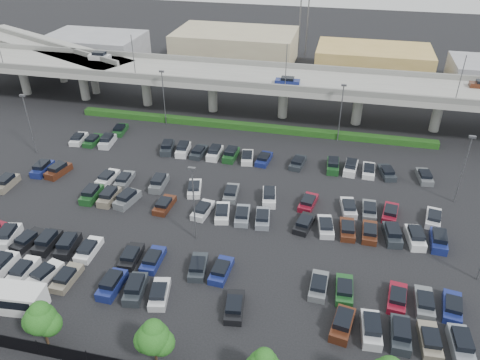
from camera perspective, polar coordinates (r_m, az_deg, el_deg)
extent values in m
plane|color=black|center=(65.69, -3.28, -2.89)|extent=(280.00, 280.00, 0.00)
cube|color=gray|center=(90.48, 2.19, 12.19)|extent=(150.00, 13.00, 1.10)
cube|color=#60605B|center=(84.35, 1.37, 11.51)|extent=(150.00, 0.50, 1.00)
cube|color=#60605B|center=(96.00, 2.93, 13.96)|extent=(150.00, 0.50, 1.00)
cylinder|color=gray|center=(112.43, -24.84, 11.12)|extent=(1.80, 1.80, 6.70)
cube|color=#60605B|center=(111.53, -25.20, 12.62)|extent=(2.60, 9.75, 0.50)
cylinder|color=gray|center=(104.72, -18.55, 11.04)|extent=(1.80, 1.80, 6.70)
cube|color=#60605B|center=(103.76, -18.84, 12.66)|extent=(2.60, 9.75, 0.50)
cylinder|color=gray|center=(98.42, -11.36, 10.79)|extent=(1.80, 1.80, 6.70)
cube|color=#60605B|center=(97.39, -11.56, 12.53)|extent=(2.60, 9.75, 0.50)
cylinder|color=gray|center=(93.79, -3.35, 10.33)|extent=(1.80, 1.80, 6.70)
cube|color=#60605B|center=(92.72, -3.41, 12.14)|extent=(2.60, 9.75, 0.50)
cylinder|color=gray|center=(91.11, 5.27, 9.60)|extent=(1.80, 1.80, 6.70)
cube|color=#60605B|center=(90.00, 5.37, 11.46)|extent=(2.60, 9.75, 0.50)
cylinder|color=gray|center=(90.53, 14.16, 8.62)|extent=(1.80, 1.80, 6.70)
cube|color=#60605B|center=(89.41, 14.42, 10.48)|extent=(2.60, 9.75, 0.50)
cylinder|color=gray|center=(92.10, 22.91, 7.45)|extent=(1.80, 1.80, 6.70)
cube|color=#60605B|center=(91.00, 23.31, 9.26)|extent=(2.60, 9.75, 0.50)
cube|color=white|center=(104.23, -16.73, 14.15)|extent=(4.40, 1.82, 1.05)
cube|color=black|center=(104.01, -16.80, 14.58)|extent=(2.60, 1.60, 0.65)
cube|color=navy|center=(86.50, 5.80, 11.81)|extent=(4.40, 1.82, 0.82)
cube|color=black|center=(86.30, 5.82, 12.20)|extent=(2.30, 1.60, 0.50)
cylinder|color=#54555A|center=(90.15, -12.86, 14.42)|extent=(0.14, 0.14, 8.00)
cylinder|color=#54555A|center=(82.44, 5.63, 13.47)|extent=(0.14, 0.14, 8.00)
cylinder|color=#54555A|center=(83.88, 25.28, 10.97)|extent=(0.14, 0.14, 8.00)
cube|color=gray|center=(120.41, -22.67, 14.77)|extent=(50.93, 30.13, 1.10)
cube|color=#60605B|center=(120.15, -22.77, 15.25)|extent=(47.34, 22.43, 1.00)
cylinder|color=gray|center=(137.71, -26.62, 14.05)|extent=(1.60, 1.60, 6.70)
cylinder|color=gray|center=(127.34, -24.01, 13.44)|extent=(1.60, 1.60, 6.70)
cylinder|color=gray|center=(117.28, -20.96, 12.69)|extent=(1.60, 1.60, 6.70)
cylinder|color=gray|center=(107.61, -17.37, 11.76)|extent=(1.60, 1.60, 6.70)
cube|color=#173B11|center=(86.61, 1.21, 6.52)|extent=(66.00, 1.60, 1.10)
cylinder|color=black|center=(49.77, -23.40, -18.27)|extent=(0.10, 0.10, 2.00)
cylinder|color=black|center=(47.48, -18.14, -19.92)|extent=(0.10, 0.10, 2.00)
cylinder|color=#332316|center=(50.43, -22.55, -17.24)|extent=(0.26, 0.26, 1.96)
sphere|color=#194A13|center=(48.76, -23.13, -15.35)|extent=(3.04, 3.04, 3.04)
sphere|color=#194A13|center=(48.84, -22.22, -15.92)|extent=(2.39, 2.39, 2.39)
sphere|color=#194A13|center=(49.25, -23.70, -15.49)|extent=(2.39, 2.39, 2.39)
sphere|color=#194A13|center=(48.21, -23.23, -14.54)|extent=(2.06, 2.06, 2.06)
cylinder|color=#332316|center=(46.20, -10.22, -20.35)|extent=(0.26, 0.26, 1.97)
sphere|color=#194A13|center=(44.35, -10.52, -18.41)|extent=(3.07, 3.07, 3.07)
sphere|color=#194A13|center=(44.61, -9.51, -18.98)|extent=(2.41, 2.41, 2.41)
sphere|color=#194A13|center=(44.75, -11.27, -18.59)|extent=(2.41, 2.41, 2.41)
sphere|color=#194A13|center=(43.75, -10.53, -17.57)|extent=(2.08, 2.08, 2.08)
sphere|color=#194A13|center=(41.75, 2.99, -20.92)|extent=(1.89, 1.89, 1.89)
cube|color=silver|center=(55.54, -26.53, -12.82)|extent=(8.15, 3.32, 2.32)
cube|color=black|center=(55.18, -26.67, -12.40)|extent=(7.06, 3.30, 1.05)
cube|color=silver|center=(54.71, -26.85, -11.83)|extent=(8.27, 3.44, 0.28)
cube|color=white|center=(61.02, -27.05, -9.35)|extent=(1.88, 4.43, 1.05)
cube|color=black|center=(60.53, -27.23, -8.76)|extent=(1.64, 2.62, 0.65)
cube|color=white|center=(59.52, -24.92, -10.00)|extent=(1.86, 4.41, 0.82)
cube|color=black|center=(59.02, -25.16, -9.65)|extent=(1.62, 2.31, 0.50)
cube|color=white|center=(58.04, -22.70, -10.58)|extent=(2.74, 4.69, 0.82)
cube|color=black|center=(57.53, -22.93, -10.23)|extent=(2.07, 2.59, 0.50)
cube|color=slate|center=(56.66, -20.35, -11.17)|extent=(1.91, 4.44, 0.82)
cube|color=black|center=(56.13, -20.58, -10.82)|extent=(1.65, 2.33, 0.50)
cube|color=navy|center=(54.12, -15.32, -12.28)|extent=(1.90, 4.43, 1.05)
cube|color=black|center=(53.57, -15.44, -11.64)|extent=(1.65, 2.63, 0.65)
cube|color=#252A30|center=(53.06, -12.61, -12.88)|extent=(2.47, 4.63, 1.05)
cube|color=black|center=(52.51, -12.71, -12.24)|extent=(1.98, 2.81, 0.65)
cube|color=silver|center=(52.21, -9.77, -13.56)|extent=(2.67, 4.68, 0.82)
cube|color=black|center=(51.65, -9.91, -13.21)|extent=(2.03, 2.58, 0.50)
cube|color=black|center=(50.22, -0.67, -15.24)|extent=(2.40, 4.61, 0.82)
cube|color=black|center=(49.63, -0.73, -14.90)|extent=(1.90, 2.50, 0.50)
cube|color=#472113|center=(49.53, 12.37, -16.87)|extent=(2.54, 4.64, 1.05)
cube|color=black|center=(48.93, 12.49, -16.23)|extent=(2.02, 2.83, 0.65)
cube|color=silver|center=(49.76, 15.67, -17.18)|extent=(2.11, 4.51, 1.05)
cube|color=black|center=(49.16, 15.81, -16.54)|extent=(1.77, 2.70, 0.65)
cube|color=#252A30|center=(50.13, 18.93, -17.43)|extent=(1.90, 4.43, 1.05)
cube|color=black|center=(49.54, 19.10, -16.79)|extent=(1.65, 2.63, 0.65)
cube|color=slate|center=(50.74, 22.12, -17.70)|extent=(2.03, 4.48, 0.82)
cube|color=black|center=(50.16, 22.29, -17.39)|extent=(1.71, 2.38, 0.50)
cube|color=slate|center=(51.33, 25.29, -17.75)|extent=(2.06, 4.49, 1.05)
cube|color=black|center=(50.75, 25.50, -17.13)|extent=(1.74, 2.68, 0.65)
cube|color=white|center=(65.48, -26.40, -6.19)|extent=(2.60, 4.66, 1.05)
cube|color=black|center=(65.03, -26.57, -5.62)|extent=(2.06, 2.85, 0.65)
cube|color=black|center=(63.97, -24.42, -6.72)|extent=(2.48, 4.63, 0.82)
cube|color=black|center=(63.49, -24.64, -6.37)|extent=(1.94, 2.52, 0.50)
cube|color=black|center=(62.41, -22.38, -7.09)|extent=(1.93, 4.44, 1.05)
cube|color=black|center=(61.93, -22.53, -6.49)|extent=(1.66, 2.64, 0.65)
cube|color=black|center=(61.00, -20.22, -7.56)|extent=(2.35, 4.59, 1.05)
cube|color=black|center=(60.51, -20.36, -6.95)|extent=(1.91, 2.78, 0.65)
cube|color=white|center=(59.75, -17.94, -8.12)|extent=(1.93, 4.44, 0.82)
cube|color=black|center=(59.24, -18.13, -7.76)|extent=(1.66, 2.34, 0.50)
cube|color=black|center=(57.43, -13.10, -9.09)|extent=(2.08, 4.50, 0.82)
cube|color=black|center=(56.89, -13.26, -8.73)|extent=(1.74, 2.39, 0.50)
cube|color=navy|center=(56.43, -10.54, -9.58)|extent=(1.90, 4.43, 0.82)
cube|color=black|center=(55.89, -10.68, -9.22)|extent=(1.64, 2.33, 0.50)
cube|color=#252A30|center=(54.80, -5.13, -10.55)|extent=(2.48, 4.63, 0.82)
cube|color=black|center=(54.24, -5.22, -10.19)|extent=(1.94, 2.52, 0.50)
cube|color=navy|center=(54.18, -2.30, -11.01)|extent=(2.07, 4.50, 0.82)
cube|color=black|center=(53.61, -2.37, -10.65)|extent=(1.73, 2.39, 0.50)
cube|color=#5C5F64|center=(53.05, 9.55, -12.66)|extent=(1.98, 4.46, 0.82)
cube|color=black|center=(52.47, 9.60, -12.31)|extent=(1.68, 2.36, 0.50)
cube|color=#1A491F|center=(53.12, 12.58, -12.99)|extent=(1.95, 4.45, 0.82)
cube|color=black|center=(52.54, 12.65, -12.65)|extent=(1.67, 2.35, 0.50)
cube|color=maroon|center=(53.69, 18.58, -13.55)|extent=(2.33, 4.59, 0.82)
cube|color=black|center=(53.12, 18.71, -13.21)|extent=(1.87, 2.47, 0.50)
cube|color=#5C5F64|center=(54.18, 21.53, -13.77)|extent=(1.89, 4.43, 0.82)
cube|color=black|center=(53.61, 21.69, -13.44)|extent=(1.64, 2.33, 0.50)
cube|color=navy|center=(54.80, 24.43, -13.95)|extent=(2.41, 4.61, 0.82)
cube|color=black|center=(54.24, 24.61, -13.62)|extent=(1.91, 2.50, 0.50)
cube|color=slate|center=(77.20, -26.57, -0.40)|extent=(1.95, 4.45, 1.05)
cube|color=black|center=(76.82, -26.72, 0.12)|extent=(1.68, 2.65, 0.65)
cube|color=#1A491F|center=(69.74, -17.65, -1.75)|extent=(2.02, 4.48, 1.05)
cube|color=black|center=(69.31, -17.75, -1.18)|extent=(1.72, 2.67, 0.65)
cube|color=slate|center=(68.48, -15.64, -2.05)|extent=(1.84, 4.41, 1.05)
cube|color=black|center=(68.05, -15.74, -1.47)|extent=(1.61, 2.61, 0.65)
cube|color=#5C5F64|center=(67.31, -13.56, -2.35)|extent=(2.67, 4.68, 1.05)
cube|color=black|center=(66.87, -13.65, -1.77)|extent=(2.10, 2.87, 0.65)
cube|color=#472113|center=(65.32, -9.18, -3.07)|extent=(2.04, 4.49, 0.82)
cube|color=black|center=(64.82, -9.29, -2.71)|extent=(1.72, 2.38, 0.50)
cube|color=silver|center=(63.68, -4.55, -3.73)|extent=(2.34, 4.59, 0.82)
cube|color=black|center=(63.16, -4.63, -3.36)|extent=(1.87, 2.48, 0.50)
cube|color=white|center=(63.02, -2.15, -4.05)|extent=(2.64, 4.67, 0.82)
cube|color=black|center=(62.50, -2.21, -3.69)|extent=(2.02, 2.57, 0.50)
cube|color=slate|center=(62.48, 0.29, -4.38)|extent=(2.39, 4.60, 0.82)
cube|color=black|center=(61.96, 0.25, -4.01)|extent=(1.89, 2.49, 0.50)
cube|color=slate|center=(62.05, 2.78, -4.71)|extent=(2.41, 4.61, 0.82)
cube|color=black|center=(61.53, 2.76, -4.34)|extent=(1.90, 2.50, 0.50)
cube|color=black|center=(61.57, 7.84, -5.34)|extent=(2.69, 4.68, 0.82)
cube|color=black|center=(61.04, 7.86, -4.97)|extent=(2.04, 2.58, 0.50)
cube|color=silver|center=(61.50, 10.39, -5.64)|extent=(2.50, 4.64, 0.82)
cube|color=black|center=(60.97, 10.44, -5.28)|extent=(1.95, 2.53, 0.50)
cube|color=#472113|center=(61.57, 12.95, -5.94)|extent=(2.12, 4.51, 0.82)
cube|color=black|center=(61.03, 13.01, -5.58)|extent=(1.75, 2.40, 0.50)
cube|color=#472113|center=(61.75, 15.50, -6.22)|extent=(1.91, 4.44, 0.82)
cube|color=black|center=(61.22, 15.58, -5.86)|extent=(1.65, 2.33, 0.50)
cube|color=#252A30|center=(61.99, 18.05, -6.40)|extent=(2.43, 4.61, 1.05)
cube|color=black|center=(61.51, 18.17, -5.79)|extent=(1.96, 2.80, 0.65)
cube|color=white|center=(62.41, 20.55, -6.65)|extent=(2.40, 4.61, 1.05)
cube|color=black|center=(61.94, 20.69, -6.05)|extent=(1.94, 2.79, 0.65)
cube|color=navy|center=(62.96, 23.02, -6.88)|extent=(2.05, 4.49, 1.05)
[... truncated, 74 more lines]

